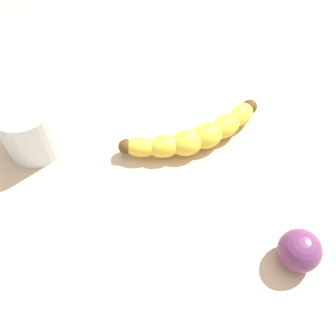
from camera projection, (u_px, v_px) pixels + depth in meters
The scene contains 4 objects.
wooden_tabletop at pixel (192, 152), 63.81cm from camera, with size 120.00×120.00×3.00cm, color #D5B091.
banana at pixel (195, 135), 61.25cm from camera, with size 9.48×20.69×3.72cm.
smoothie_glass at pixel (29, 128), 59.13cm from camera, with size 8.19×8.19×8.55cm.
plum_fruit at pixel (299, 251), 51.30cm from camera, with size 5.30×5.30×5.30cm, color #6B3360.
Camera 1 is at (25.02, -25.71, 54.45)cm, focal length 45.97 mm.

